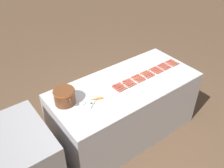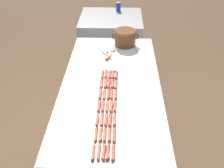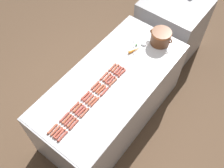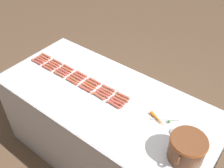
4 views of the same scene
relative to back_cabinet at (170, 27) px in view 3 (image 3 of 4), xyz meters
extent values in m
plane|color=brown|center=(0.06, -1.54, -0.47)|extent=(20.00, 20.00, 0.00)
cube|color=#BCBCC1|center=(0.06, -1.54, -0.03)|extent=(0.91, 1.98, 0.88)
cube|color=silver|center=(0.06, -1.54, 0.41)|extent=(0.90, 1.94, 0.00)
cube|color=#A0A0A4|center=(0.00, 0.00, 0.00)|extent=(0.86, 0.79, 0.94)
cylinder|color=#B45A40|center=(-0.03, -2.39, 0.42)|extent=(0.03, 0.12, 0.02)
sphere|color=#B45A40|center=(-0.03, -2.45, 0.42)|extent=(0.02, 0.02, 0.02)
sphere|color=#B45A40|center=(-0.03, -2.33, 0.42)|extent=(0.02, 0.02, 0.02)
cylinder|color=#B55346|center=(-0.02, -2.22, 0.42)|extent=(0.03, 0.12, 0.02)
sphere|color=#B55346|center=(-0.03, -2.28, 0.42)|extent=(0.02, 0.02, 0.02)
sphere|color=#B55346|center=(-0.02, -2.16, 0.42)|extent=(0.02, 0.02, 0.02)
cylinder|color=#B85340|center=(-0.03, -2.07, 0.42)|extent=(0.03, 0.12, 0.02)
sphere|color=#B85340|center=(-0.02, -2.12, 0.42)|extent=(0.02, 0.02, 0.02)
sphere|color=#B85340|center=(-0.03, -2.01, 0.42)|extent=(0.02, 0.02, 0.02)
cylinder|color=#B84F3F|center=(-0.03, -1.90, 0.42)|extent=(0.03, 0.12, 0.02)
sphere|color=#B84F3F|center=(-0.02, -1.96, 0.42)|extent=(0.02, 0.02, 0.02)
sphere|color=#B84F3F|center=(-0.03, -1.84, 0.42)|extent=(0.02, 0.02, 0.02)
cylinder|color=#B35A45|center=(-0.03, -1.73, 0.42)|extent=(0.03, 0.12, 0.02)
sphere|color=#B35A45|center=(-0.02, -1.79, 0.42)|extent=(0.02, 0.02, 0.02)
sphere|color=#B35A45|center=(-0.03, -1.67, 0.42)|extent=(0.02, 0.02, 0.02)
cylinder|color=#B85A46|center=(-0.03, -1.57, 0.42)|extent=(0.03, 0.12, 0.02)
sphere|color=#B85A46|center=(-0.03, -1.63, 0.42)|extent=(0.02, 0.02, 0.02)
sphere|color=#B85A46|center=(-0.03, -1.51, 0.42)|extent=(0.02, 0.02, 0.02)
cylinder|color=#B25843|center=(-0.03, -1.42, 0.42)|extent=(0.03, 0.12, 0.02)
sphere|color=#B25843|center=(-0.03, -1.48, 0.42)|extent=(0.02, 0.02, 0.02)
sphere|color=#B25843|center=(-0.03, -1.36, 0.42)|extent=(0.02, 0.02, 0.02)
cylinder|color=#BA5D44|center=(0.01, -2.38, 0.42)|extent=(0.03, 0.12, 0.02)
sphere|color=#BA5D44|center=(0.01, -2.44, 0.42)|extent=(0.02, 0.02, 0.02)
sphere|color=#BA5D44|center=(0.01, -2.32, 0.42)|extent=(0.02, 0.02, 0.02)
cylinder|color=#BA5C3F|center=(0.01, -2.22, 0.42)|extent=(0.03, 0.12, 0.02)
sphere|color=#BA5C3F|center=(0.01, -2.28, 0.42)|extent=(0.02, 0.02, 0.02)
sphere|color=#BA5C3F|center=(0.01, -2.16, 0.42)|extent=(0.02, 0.02, 0.02)
cylinder|color=#BA5C3E|center=(0.01, -2.06, 0.42)|extent=(0.03, 0.12, 0.02)
sphere|color=#BA5C3E|center=(0.01, -2.12, 0.42)|extent=(0.02, 0.02, 0.02)
sphere|color=#BA5C3E|center=(0.01, -2.00, 0.42)|extent=(0.02, 0.02, 0.02)
cylinder|color=#BF5345|center=(0.01, -1.90, 0.42)|extent=(0.02, 0.12, 0.02)
sphere|color=#BF5345|center=(0.01, -1.96, 0.42)|extent=(0.02, 0.02, 0.02)
sphere|color=#BF5345|center=(0.01, -1.84, 0.42)|extent=(0.02, 0.02, 0.02)
cylinder|color=#BE563E|center=(0.01, -1.74, 0.42)|extent=(0.03, 0.12, 0.02)
sphere|color=#BE563E|center=(0.01, -1.80, 0.42)|extent=(0.02, 0.02, 0.02)
sphere|color=#BE563E|center=(0.01, -1.68, 0.42)|extent=(0.02, 0.02, 0.02)
cylinder|color=#BC5B42|center=(0.01, -1.57, 0.42)|extent=(0.03, 0.12, 0.02)
sphere|color=#BC5B42|center=(0.01, -1.63, 0.42)|extent=(0.02, 0.02, 0.02)
sphere|color=#BC5B42|center=(0.01, -1.51, 0.42)|extent=(0.02, 0.02, 0.02)
cylinder|color=#B95A3E|center=(0.01, -1.41, 0.42)|extent=(0.03, 0.12, 0.02)
sphere|color=#B95A3E|center=(0.00, -1.47, 0.42)|extent=(0.02, 0.02, 0.02)
sphere|color=#B95A3E|center=(0.01, -1.35, 0.42)|extent=(0.02, 0.02, 0.02)
cylinder|color=#BB533F|center=(0.04, -2.38, 0.42)|extent=(0.03, 0.12, 0.02)
sphere|color=#BB533F|center=(0.04, -2.44, 0.42)|extent=(0.02, 0.02, 0.02)
sphere|color=#BB533F|center=(0.04, -2.32, 0.42)|extent=(0.02, 0.02, 0.02)
cylinder|color=#BB5346|center=(0.04, -2.22, 0.42)|extent=(0.02, 0.12, 0.02)
sphere|color=#BB5346|center=(0.04, -2.28, 0.42)|extent=(0.02, 0.02, 0.02)
sphere|color=#BB5346|center=(0.04, -2.16, 0.42)|extent=(0.02, 0.02, 0.02)
cylinder|color=#BB5046|center=(0.04, -2.06, 0.42)|extent=(0.03, 0.12, 0.02)
sphere|color=#BB5046|center=(0.04, -2.12, 0.42)|extent=(0.02, 0.02, 0.02)
sphere|color=#BB5046|center=(0.04, -2.00, 0.42)|extent=(0.02, 0.02, 0.02)
cylinder|color=#B45740|center=(0.04, -1.90, 0.42)|extent=(0.02, 0.12, 0.02)
sphere|color=#B45740|center=(0.04, -1.96, 0.42)|extent=(0.02, 0.02, 0.02)
sphere|color=#B45740|center=(0.04, -1.84, 0.42)|extent=(0.02, 0.02, 0.02)
cylinder|color=#B85C3D|center=(0.04, -1.73, 0.42)|extent=(0.02, 0.12, 0.02)
sphere|color=#B85C3D|center=(0.04, -1.79, 0.42)|extent=(0.02, 0.02, 0.02)
sphere|color=#B85C3D|center=(0.04, -1.67, 0.42)|extent=(0.02, 0.02, 0.02)
cylinder|color=#B65140|center=(0.04, -1.57, 0.42)|extent=(0.03, 0.12, 0.02)
sphere|color=#B65140|center=(0.04, -1.63, 0.42)|extent=(0.02, 0.02, 0.02)
sphere|color=#B65140|center=(0.04, -1.51, 0.42)|extent=(0.02, 0.02, 0.02)
cylinder|color=#B55043|center=(0.04, -1.41, 0.42)|extent=(0.03, 0.12, 0.02)
sphere|color=#B55043|center=(0.04, -1.47, 0.42)|extent=(0.02, 0.02, 0.02)
sphere|color=#B55043|center=(0.04, -1.35, 0.42)|extent=(0.02, 0.02, 0.02)
cylinder|color=#BB5442|center=(0.07, -2.38, 0.42)|extent=(0.03, 0.12, 0.02)
sphere|color=#BB5442|center=(0.07, -2.44, 0.42)|extent=(0.02, 0.02, 0.02)
sphere|color=#BB5442|center=(0.07, -2.32, 0.42)|extent=(0.02, 0.02, 0.02)
cylinder|color=#B1553D|center=(0.07, -2.22, 0.42)|extent=(0.03, 0.12, 0.02)
sphere|color=#B1553D|center=(0.07, -2.28, 0.42)|extent=(0.02, 0.02, 0.02)
sphere|color=#B1553D|center=(0.08, -2.16, 0.42)|extent=(0.02, 0.02, 0.02)
cylinder|color=#B15041|center=(0.07, -2.06, 0.42)|extent=(0.03, 0.12, 0.02)
sphere|color=#B15041|center=(0.08, -2.12, 0.42)|extent=(0.02, 0.02, 0.02)
sphere|color=#B15041|center=(0.07, -2.01, 0.42)|extent=(0.02, 0.02, 0.02)
cylinder|color=#B25E42|center=(0.08, -1.90, 0.42)|extent=(0.03, 0.12, 0.02)
sphere|color=#B25E42|center=(0.08, -1.96, 0.42)|extent=(0.02, 0.02, 0.02)
sphere|color=#B25E42|center=(0.07, -1.84, 0.42)|extent=(0.02, 0.02, 0.02)
cylinder|color=#BE5A3E|center=(0.07, -1.73, 0.42)|extent=(0.03, 0.12, 0.02)
sphere|color=#BE5A3E|center=(0.07, -1.79, 0.42)|extent=(0.02, 0.02, 0.02)
sphere|color=#BE5A3E|center=(0.07, -1.67, 0.42)|extent=(0.02, 0.02, 0.02)
cylinder|color=#B55246|center=(0.07, -1.57, 0.42)|extent=(0.03, 0.12, 0.02)
sphere|color=#B55246|center=(0.07, -1.63, 0.42)|extent=(0.02, 0.02, 0.02)
sphere|color=#B55246|center=(0.07, -1.51, 0.42)|extent=(0.02, 0.02, 0.02)
cylinder|color=#B95041|center=(0.07, -1.41, 0.42)|extent=(0.03, 0.12, 0.02)
sphere|color=#B95041|center=(0.07, -1.47, 0.42)|extent=(0.02, 0.02, 0.02)
sphere|color=#B95041|center=(0.08, -1.35, 0.42)|extent=(0.02, 0.02, 0.02)
cylinder|color=#B64F40|center=(0.11, -2.38, 0.42)|extent=(0.03, 0.12, 0.02)
sphere|color=#B64F40|center=(0.10, -2.44, 0.42)|extent=(0.02, 0.02, 0.02)
sphere|color=#B64F40|center=(0.11, -2.33, 0.42)|extent=(0.02, 0.02, 0.02)
cylinder|color=#B74F3E|center=(0.11, -2.22, 0.42)|extent=(0.03, 0.12, 0.02)
sphere|color=#B74F3E|center=(0.11, -2.28, 0.42)|extent=(0.02, 0.02, 0.02)
sphere|color=#B74F3E|center=(0.11, -2.17, 0.42)|extent=(0.02, 0.02, 0.02)
cylinder|color=#B65D46|center=(0.11, -2.06, 0.42)|extent=(0.03, 0.12, 0.02)
sphere|color=#B65D46|center=(0.10, -2.12, 0.42)|extent=(0.02, 0.02, 0.02)
sphere|color=#B65D46|center=(0.11, -2.00, 0.42)|extent=(0.02, 0.02, 0.02)
cylinder|color=#BE563D|center=(0.11, -1.89, 0.42)|extent=(0.03, 0.12, 0.02)
sphere|color=#BE563D|center=(0.11, -1.95, 0.42)|extent=(0.02, 0.02, 0.02)
sphere|color=#BE563D|center=(0.10, -1.83, 0.42)|extent=(0.02, 0.02, 0.02)
cylinder|color=#BA5042|center=(0.11, -1.73, 0.42)|extent=(0.03, 0.12, 0.02)
sphere|color=#BA5042|center=(0.11, -1.79, 0.42)|extent=(0.02, 0.02, 0.02)
sphere|color=#BA5042|center=(0.11, -1.67, 0.42)|extent=(0.02, 0.02, 0.02)
cylinder|color=#B05D44|center=(0.10, -1.58, 0.42)|extent=(0.03, 0.12, 0.02)
sphere|color=#B05D44|center=(0.11, -1.64, 0.42)|extent=(0.02, 0.02, 0.02)
sphere|color=#B05D44|center=(0.10, -1.52, 0.42)|extent=(0.02, 0.02, 0.02)
cylinder|color=#BA5040|center=(0.11, -1.41, 0.42)|extent=(0.03, 0.12, 0.02)
sphere|color=#BA5040|center=(0.11, -1.47, 0.42)|extent=(0.02, 0.02, 0.02)
sphere|color=#BA5040|center=(0.10, -1.36, 0.42)|extent=(0.02, 0.02, 0.02)
cylinder|color=brown|center=(0.19, -0.74, 0.50)|extent=(0.24, 0.24, 0.18)
torus|color=#9E4A1B|center=(0.19, -0.74, 0.58)|extent=(0.25, 0.25, 0.03)
torus|color=brown|center=(0.07, -0.74, 0.52)|extent=(0.07, 0.02, 0.07)
torus|color=brown|center=(0.31, -0.74, 0.52)|extent=(0.07, 0.02, 0.07)
cylinder|color=#B7B7BC|center=(-0.01, -1.01, 0.42)|extent=(0.13, 0.19, 0.01)
ellipsoid|color=#B7B7BC|center=(0.06, -0.90, 0.42)|extent=(0.09, 0.08, 0.02)
cone|color=orange|center=(0.03, -1.04, 0.43)|extent=(0.09, 0.17, 0.03)
sphere|color=#387F2D|center=(-0.01, -0.97, 0.43)|extent=(0.02, 0.02, 0.02)
camera|label=1|loc=(-1.83, 0.11, 2.24)|focal=38.92mm
camera|label=2|loc=(0.14, -3.61, 1.83)|focal=43.18mm
camera|label=3|loc=(1.11, -2.90, 2.81)|focal=42.08mm
camera|label=4|loc=(1.28, -0.52, 1.93)|focal=41.18mm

